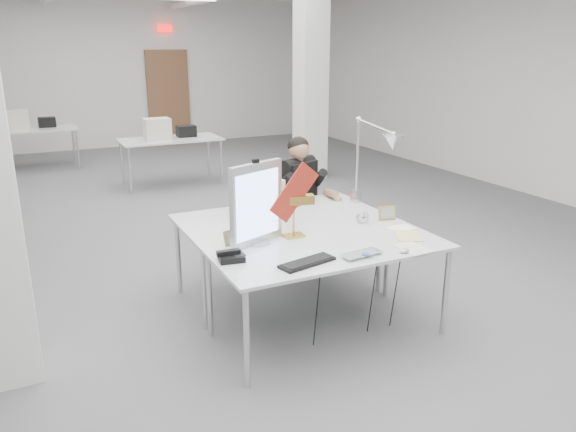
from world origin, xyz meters
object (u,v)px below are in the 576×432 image
bankers_lamp (294,217)px  desk_phone (231,257)px  office_chair (296,216)px  seated_person (299,180)px  beige_monitor (259,197)px  desk_main (329,248)px  laptop (366,256)px  monitor (256,204)px  architect_lamp (372,165)px

bankers_lamp → desk_phone: (-0.63, -0.26, -0.14)m
office_chair → bankers_lamp: 1.44m
seated_person → beige_monitor: bearing=-165.4°
desk_main → laptop: bearing=-71.5°
beige_monitor → monitor: bearing=-125.1°
seated_person → monitor: size_ratio=1.48×
office_chair → laptop: office_chair is taller
beige_monitor → architect_lamp: architect_lamp is taller
monitor → architect_lamp: bearing=-4.8°
seated_person → laptop: seated_person is taller
office_chair → seated_person: 0.40m
monitor → desk_main: bearing=-54.8°
desk_phone → architect_lamp: (1.62, 0.66, 0.39)m
desk_main → seated_person: size_ratio=1.93×
laptop → bankers_lamp: 0.71m
bankers_lamp → office_chair: bearing=76.0°
bankers_lamp → laptop: bearing=-54.4°
monitor → bankers_lamp: monitor is taller
bankers_lamp → architect_lamp: (1.00, 0.40, 0.25)m
desk_main → architect_lamp: bearing=39.8°
seated_person → beige_monitor: (-0.65, -0.49, 0.02)m
beige_monitor → architect_lamp: size_ratio=0.41×
desk_phone → beige_monitor: (0.62, 0.95, 0.14)m
desk_main → seated_person: seated_person is taller
desk_main → bankers_lamp: size_ratio=5.60×
bankers_lamp → monitor: bearing=-164.7°
desk_main → bankers_lamp: 0.39m
desk_main → office_chair: (0.49, 1.54, -0.24)m
monitor → laptop: size_ratio=1.98×
desk_main → laptop: laptop is taller
seated_person → architect_lamp: 0.90m
desk_main → bankers_lamp: bearing=115.3°
desk_main → office_chair: office_chair is taller
beige_monitor → seated_person: bearing=26.8°
architect_lamp → desk_phone: bearing=-136.0°
desk_phone → bankers_lamp: bearing=32.1°
monitor → beige_monitor: bearing=43.5°
laptop → desk_phone: (-0.88, 0.38, 0.01)m
bankers_lamp → beige_monitor: (-0.00, 0.68, 0.00)m
seated_person → desk_phone: seated_person is taller
beige_monitor → architect_lamp: bearing=-26.4°
laptop → beige_monitor: size_ratio=0.93×
laptop → desk_phone: size_ratio=1.79×
monitor → architect_lamp: (1.32, 0.41, 0.10)m
seated_person → laptop: size_ratio=2.93×
bankers_lamp → desk_phone: bankers_lamp is taller
office_chair → monitor: monitor is taller
monitor → architect_lamp: architect_lamp is taller
office_chair → laptop: 1.92m
seated_person → bankers_lamp: seated_person is taller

